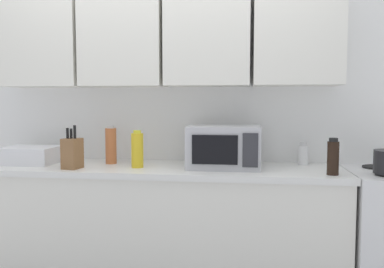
{
  "coord_description": "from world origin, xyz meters",
  "views": [
    {
      "loc": [
        0.57,
        -2.99,
        1.33
      ],
      "look_at": [
        0.2,
        -0.25,
        1.12
      ],
      "focal_mm": 37.79,
      "sensor_mm": 36.0,
      "label": 1
    }
  ],
  "objects": [
    {
      "name": "wall_back_with_cabinets",
      "position": [
        -0.0,
        -0.07,
        1.58
      ],
      "size": [
        3.31,
        0.38,
        2.6
      ],
      "color": "white",
      "rests_on": "ground_plane"
    },
    {
      "name": "counter_run",
      "position": [
        0.0,
        -0.3,
        0.45
      ],
      "size": [
        2.44,
        0.63,
        0.9
      ],
      "color": "white",
      "rests_on": "ground_plane"
    },
    {
      "name": "microwave",
      "position": [
        0.42,
        -0.29,
        1.04
      ],
      "size": [
        0.48,
        0.37,
        0.28
      ],
      "color": "#B7B7BC",
      "rests_on": "counter_run"
    },
    {
      "name": "dish_rack",
      "position": [
        -0.96,
        -0.3,
        0.96
      ],
      "size": [
        0.38,
        0.3,
        0.12
      ],
      "primitive_type": "cube",
      "color": "silver",
      "rests_on": "counter_run"
    },
    {
      "name": "knife_block",
      "position": [
        -0.57,
        -0.47,
        1.0
      ],
      "size": [
        0.12,
        0.13,
        0.29
      ],
      "color": "brown",
      "rests_on": "counter_run"
    },
    {
      "name": "bottle_yellow_mustard",
      "position": [
        -0.15,
        -0.37,
        1.02
      ],
      "size": [
        0.08,
        0.08,
        0.25
      ],
      "color": "gold",
      "rests_on": "counter_run"
    },
    {
      "name": "bottle_white_jar",
      "position": [
        0.97,
        -0.1,
        0.97
      ],
      "size": [
        0.07,
        0.07,
        0.16
      ],
      "color": "white",
      "rests_on": "counter_run"
    },
    {
      "name": "bottle_soy_dark",
      "position": [
        1.09,
        -0.49,
        1.01
      ],
      "size": [
        0.07,
        0.07,
        0.22
      ],
      "color": "black",
      "rests_on": "counter_run"
    },
    {
      "name": "bottle_spice_jar",
      "position": [
        -0.39,
        -0.23,
        1.03
      ],
      "size": [
        0.08,
        0.08,
        0.27
      ],
      "color": "#BC6638",
      "rests_on": "counter_run"
    }
  ]
}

